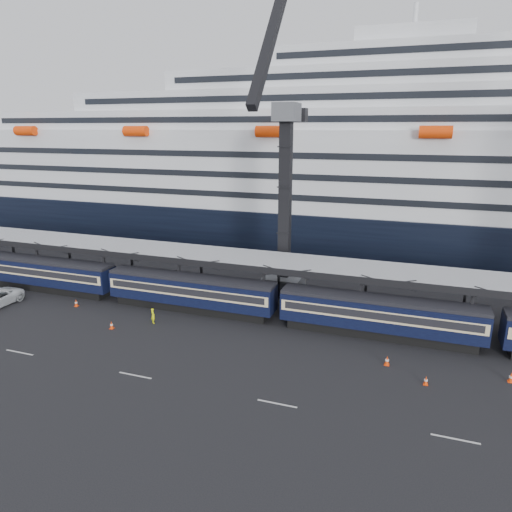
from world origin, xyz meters
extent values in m
plane|color=black|center=(0.00, 0.00, 0.00)|extent=(260.00, 260.00, 0.00)
cube|color=beige|center=(-38.00, -4.00, 0.01)|extent=(3.00, 0.15, 0.02)
cube|color=beige|center=(-26.00, -4.00, 0.01)|extent=(3.00, 0.15, 0.02)
cube|color=beige|center=(-14.00, -4.00, 0.01)|extent=(3.00, 0.15, 0.02)
cube|color=beige|center=(-2.00, -4.00, 0.01)|extent=(3.00, 0.15, 0.02)
cube|color=black|center=(-48.00, 10.00, 0.45)|extent=(17.48, 2.40, 0.90)
cube|color=black|center=(-48.00, 10.00, 2.25)|extent=(19.00, 2.80, 2.70)
cube|color=beige|center=(-48.00, 10.00, 2.55)|extent=(18.62, 2.92, 1.05)
cube|color=black|center=(-48.00, 10.00, 2.60)|extent=(17.86, 2.98, 0.70)
cube|color=black|center=(-48.00, 10.00, 3.75)|extent=(19.00, 2.50, 0.35)
cube|color=black|center=(-28.00, 10.00, 0.45)|extent=(17.48, 2.40, 0.90)
cube|color=black|center=(-28.00, 10.00, 2.25)|extent=(19.00, 2.80, 2.70)
cube|color=beige|center=(-28.00, 10.00, 2.55)|extent=(18.62, 2.92, 1.05)
cube|color=black|center=(-28.00, 10.00, 2.60)|extent=(17.86, 2.98, 0.70)
cube|color=black|center=(-28.00, 10.00, 3.75)|extent=(19.00, 2.50, 0.35)
cube|color=black|center=(-8.00, 10.00, 0.45)|extent=(17.48, 2.40, 0.90)
cube|color=black|center=(-8.00, 10.00, 2.25)|extent=(19.00, 2.80, 2.70)
cube|color=beige|center=(-8.00, 10.00, 2.55)|extent=(18.62, 2.92, 1.05)
cube|color=black|center=(-8.00, 10.00, 2.60)|extent=(17.86, 2.98, 0.70)
cube|color=black|center=(-8.00, 10.00, 3.75)|extent=(19.00, 2.50, 0.35)
cube|color=#919499|center=(0.00, 14.00, 5.40)|extent=(130.00, 6.00, 0.25)
cube|color=black|center=(0.00, 11.00, 5.10)|extent=(130.00, 0.25, 0.70)
cube|color=black|center=(0.00, 17.00, 5.10)|extent=(130.00, 0.25, 0.70)
cube|color=black|center=(-60.00, 16.80, 2.70)|extent=(0.25, 0.25, 5.40)
cube|color=black|center=(-50.00, 11.20, 2.70)|extent=(0.25, 0.25, 5.40)
cube|color=black|center=(-50.00, 16.80, 2.70)|extent=(0.25, 0.25, 5.40)
cube|color=black|center=(-40.00, 11.20, 2.70)|extent=(0.25, 0.25, 5.40)
cube|color=black|center=(-40.00, 16.80, 2.70)|extent=(0.25, 0.25, 5.40)
cube|color=black|center=(-30.00, 11.20, 2.70)|extent=(0.25, 0.25, 5.40)
cube|color=black|center=(-30.00, 16.80, 2.70)|extent=(0.25, 0.25, 5.40)
cube|color=black|center=(-20.00, 11.20, 2.70)|extent=(0.25, 0.25, 5.40)
cube|color=black|center=(-20.00, 16.80, 2.70)|extent=(0.25, 0.25, 5.40)
cube|color=black|center=(-10.00, 11.20, 2.70)|extent=(0.25, 0.25, 5.40)
cube|color=black|center=(-10.00, 16.80, 2.70)|extent=(0.25, 0.25, 5.40)
cube|color=black|center=(0.00, 11.20, 2.70)|extent=(0.25, 0.25, 5.40)
cube|color=black|center=(0.00, 16.80, 2.70)|extent=(0.25, 0.25, 5.40)
cube|color=black|center=(0.00, 46.00, 3.50)|extent=(200.00, 28.00, 7.00)
cube|color=silver|center=(0.00, 46.00, 13.00)|extent=(190.00, 26.88, 12.00)
cube|color=silver|center=(0.00, 46.00, 20.50)|extent=(160.00, 24.64, 3.00)
cube|color=black|center=(0.00, 33.63, 20.50)|extent=(153.60, 0.12, 0.90)
cube|color=silver|center=(0.00, 46.00, 23.50)|extent=(124.00, 21.84, 3.00)
cube|color=black|center=(0.00, 35.03, 23.50)|extent=(119.04, 0.12, 0.90)
cube|color=silver|center=(0.00, 46.00, 26.50)|extent=(90.00, 19.04, 3.00)
cube|color=black|center=(0.00, 36.43, 26.50)|extent=(86.40, 0.12, 0.90)
cube|color=silver|center=(0.00, 46.00, 29.50)|extent=(56.00, 16.24, 3.00)
cube|color=black|center=(0.00, 37.83, 29.50)|extent=(53.76, 0.12, 0.90)
cube|color=silver|center=(-8.00, 46.00, 32.00)|extent=(16.00, 12.00, 2.50)
cylinder|color=#FF3E08|center=(-70.00, 31.96, 18.80)|extent=(4.00, 1.60, 1.60)
cylinder|color=#FF3E08|center=(-48.00, 31.96, 18.80)|extent=(4.00, 1.60, 1.60)
cylinder|color=#FF3E08|center=(-26.00, 31.96, 18.80)|extent=(4.00, 1.60, 1.60)
cylinder|color=#FF3E08|center=(-4.00, 31.96, 18.80)|extent=(4.00, 1.60, 1.60)
cube|color=#505258|center=(-20.00, 19.00, 1.00)|extent=(4.50, 4.50, 2.00)
cube|color=black|center=(-20.00, 19.00, 11.00)|extent=(1.30, 1.30, 18.00)
cube|color=#505258|center=(-20.00, 19.00, 21.00)|extent=(2.60, 3.20, 2.00)
cube|color=black|center=(-20.00, 13.21, 27.89)|extent=(0.90, 12.26, 14.37)
cube|color=black|center=(-20.00, 21.52, 21.00)|extent=(0.90, 5.04, 0.90)
cube|color=black|center=(-20.00, 24.04, 20.80)|extent=(2.20, 1.60, 1.60)
imported|color=#F1FF0D|center=(-30.08, 5.49, 0.80)|extent=(0.70, 0.66, 1.60)
cube|color=#FF3E08|center=(-40.69, 6.64, 0.02)|extent=(0.41, 0.41, 0.04)
cone|color=#FF3E08|center=(-40.69, 6.64, 0.43)|extent=(0.35, 0.35, 0.78)
cylinder|color=white|center=(-40.69, 6.64, 0.43)|extent=(0.29, 0.29, 0.13)
cube|color=#FF3E08|center=(-33.29, 2.94, 0.02)|extent=(0.40, 0.40, 0.04)
cone|color=#FF3E08|center=(-33.29, 2.94, 0.42)|extent=(0.34, 0.34, 0.76)
cylinder|color=white|center=(-33.29, 2.94, 0.42)|extent=(0.28, 0.28, 0.13)
cube|color=#FF3E08|center=(-6.82, 4.43, 0.02)|extent=(0.43, 0.43, 0.05)
cone|color=#FF3E08|center=(-6.82, 4.43, 0.45)|extent=(0.36, 0.36, 0.82)
cylinder|color=white|center=(-6.82, 4.43, 0.45)|extent=(0.31, 0.31, 0.14)
cube|color=#FF3E08|center=(-3.75, 2.25, 0.02)|extent=(0.37, 0.37, 0.04)
cone|color=#FF3E08|center=(-3.75, 2.25, 0.39)|extent=(0.31, 0.31, 0.69)
cylinder|color=white|center=(-3.75, 2.25, 0.39)|extent=(0.26, 0.26, 0.12)
cube|color=#FF3E08|center=(2.60, 4.85, 0.02)|extent=(0.42, 0.42, 0.04)
cone|color=#FF3E08|center=(2.60, 4.85, 0.44)|extent=(0.35, 0.35, 0.79)
cylinder|color=white|center=(2.60, 4.85, 0.44)|extent=(0.30, 0.30, 0.13)
camera|label=1|loc=(-5.99, -31.91, 19.40)|focal=32.00mm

